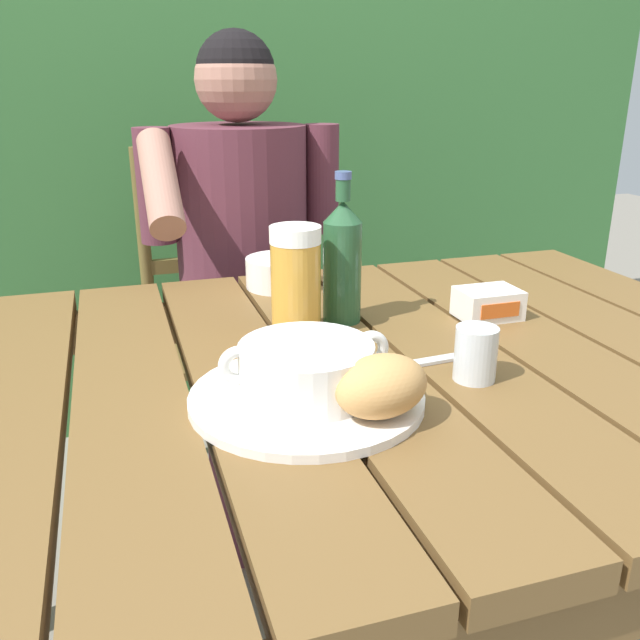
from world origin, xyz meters
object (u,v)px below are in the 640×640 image
object	(u,v)px
water_glass_small	(476,354)
table_knife	(408,364)
chair_near_diner	(235,327)
beer_glass	(296,281)
serving_plate	(307,397)
beer_bottle	(342,260)
butter_tub	(488,303)
soup_bowl	(306,368)
person_eating	(245,258)
diner_bowl	(280,272)
bread_roll	(381,386)

from	to	relation	value
water_glass_small	table_knife	world-z (taller)	water_glass_small
chair_near_diner	beer_glass	world-z (taller)	chair_near_diner
chair_near_diner	beer_glass	size ratio (longest dim) A/B	5.60
serving_plate	water_glass_small	size ratio (longest dim) A/B	3.98
chair_near_diner	beer_bottle	xyz separation A→B (m)	(0.05, -0.75, 0.38)
beer_glass	butter_tub	world-z (taller)	beer_glass
serving_plate	soup_bowl	bearing A→B (deg)	0.00
water_glass_small	butter_tub	distance (m)	0.26
chair_near_diner	beer_bottle	world-z (taller)	beer_bottle
beer_bottle	butter_tub	distance (m)	0.26
soup_bowl	water_glass_small	size ratio (longest dim) A/B	2.94
person_eating	diner_bowl	size ratio (longest dim) A/B	9.49
soup_bowl	table_knife	world-z (taller)	soup_bowl
table_knife	butter_tub	bearing A→B (deg)	34.83
bread_roll	water_glass_small	distance (m)	0.18
chair_near_diner	serving_plate	world-z (taller)	chair_near_diner
diner_bowl	soup_bowl	bearing A→B (deg)	-100.51
diner_bowl	beer_bottle	bearing A→B (deg)	-77.16
bread_roll	serving_plate	bearing A→B (deg)	130.60
chair_near_diner	water_glass_small	xyz separation A→B (m)	(0.14, -1.03, 0.31)
chair_near_diner	beer_bottle	distance (m)	0.85
chair_near_diner	table_knife	xyz separation A→B (m)	(0.08, -0.97, 0.28)
person_eating	water_glass_small	size ratio (longest dim) A/B	16.80
butter_tub	beer_glass	bearing A→B (deg)	175.90
soup_bowl	beer_bottle	xyz separation A→B (m)	(0.14, 0.27, 0.06)
table_knife	diner_bowl	xyz separation A→B (m)	(-0.08, 0.43, 0.03)
bread_roll	beer_glass	xyz separation A→B (m)	(-0.01, 0.31, 0.04)
beer_glass	water_glass_small	xyz separation A→B (m)	(0.18, -0.24, -0.05)
water_glass_small	butter_tub	xyz separation A→B (m)	(0.15, 0.22, -0.01)
serving_plate	butter_tub	bearing A→B (deg)	28.77
water_glass_small	table_knife	bearing A→B (deg)	136.52
beer_glass	person_eating	bearing A→B (deg)	86.55
chair_near_diner	bread_roll	size ratio (longest dim) A/B	6.86
person_eating	table_knife	distance (m)	0.77
butter_tub	diner_bowl	bearing A→B (deg)	136.16
serving_plate	bread_roll	xyz separation A→B (m)	(0.07, -0.08, 0.04)
person_eating	diner_bowl	xyz separation A→B (m)	(0.00, -0.34, 0.06)
soup_bowl	person_eating	bearing A→B (deg)	83.89
water_glass_small	serving_plate	bearing A→B (deg)	178.99
serving_plate	beer_glass	bearing A→B (deg)	77.33
person_eating	soup_bowl	distance (m)	0.84
serving_plate	beer_bottle	size ratio (longest dim) A/B	1.20
person_eating	beer_glass	distance (m)	0.61
water_glass_small	butter_tub	size ratio (longest dim) A/B	0.73
beer_bottle	water_glass_small	world-z (taller)	beer_bottle
beer_bottle	serving_plate	bearing A→B (deg)	-117.64
bread_roll	diner_bowl	bearing A→B (deg)	87.61
person_eating	butter_tub	xyz separation A→B (m)	(0.30, -0.62, 0.05)
bread_roll	person_eating	bearing A→B (deg)	88.67
diner_bowl	bread_roll	bearing A→B (deg)	-92.39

